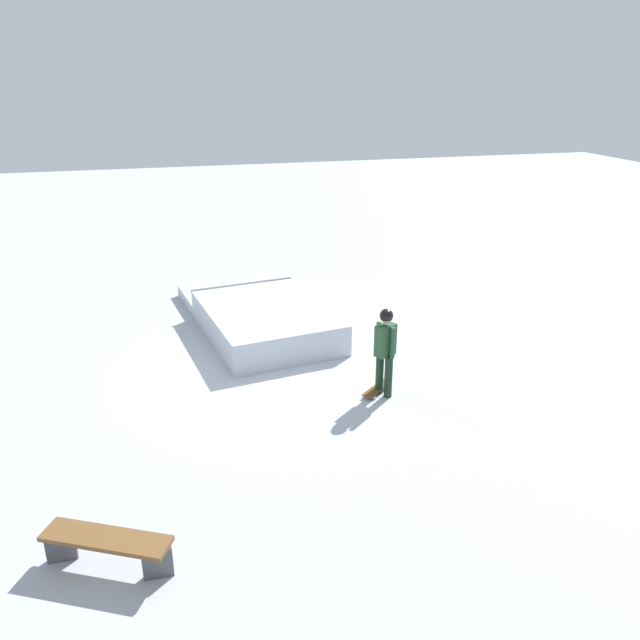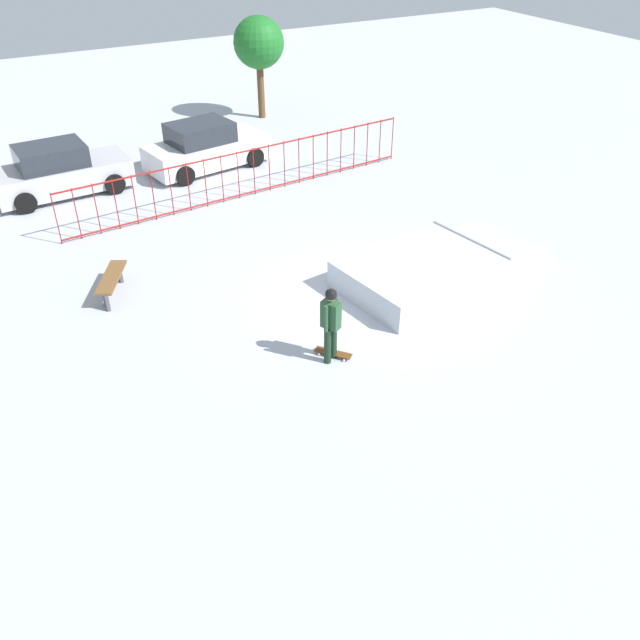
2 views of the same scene
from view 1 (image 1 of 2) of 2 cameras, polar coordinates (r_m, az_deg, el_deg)
The scene contains 5 objects.
ground_plane at distance 13.16m, azimuth -4.81°, elevation -4.01°, with size 60.00×60.00×0.00m, color #B2B7C1.
skate_ramp at distance 14.84m, azimuth -5.51°, elevation 0.35°, with size 5.72×3.35×0.74m.
skater at distance 11.56m, azimuth 5.95°, elevation -2.34°, with size 0.40×0.44×1.73m.
skateboard at distance 12.03m, azimuth 5.21°, elevation -6.22°, with size 0.66×0.74×0.09m.
park_bench at distance 8.46m, azimuth -18.80°, elevation -18.77°, with size 1.10×1.60×0.48m.
Camera 1 is at (-11.69, 2.04, 5.69)m, focal length 35.20 mm.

